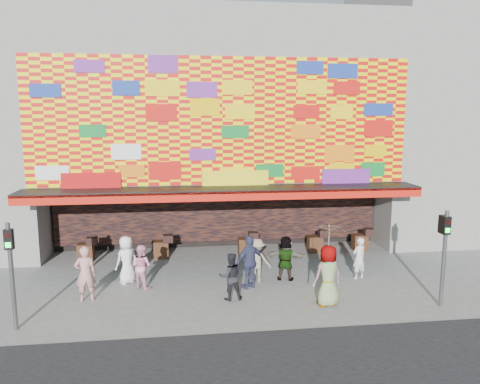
{
  "coord_description": "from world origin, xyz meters",
  "views": [
    {
      "loc": [
        -1.63,
        -14.2,
        5.82
      ],
      "look_at": [
        0.43,
        2.0,
        3.11
      ],
      "focal_mm": 35.0,
      "sensor_mm": 36.0,
      "label": 1
    }
  ],
  "objects_px": {
    "ped_a": "(127,260)",
    "ped_f": "(286,258)",
    "ped_h": "(359,258)",
    "ped_e": "(250,262)",
    "signal_left": "(11,264)",
    "ped_g": "(328,276)",
    "ped_d": "(257,260)",
    "signal_right": "(445,248)",
    "ped_i": "(141,266)",
    "ped_c": "(231,276)",
    "parasol": "(329,238)",
    "ped_b": "(85,274)"
  },
  "relations": [
    {
      "from": "ped_a",
      "to": "ped_f",
      "type": "distance_m",
      "value": 5.56
    },
    {
      "from": "ped_a",
      "to": "ped_g",
      "type": "bearing_deg",
      "value": 116.06
    },
    {
      "from": "signal_left",
      "to": "ped_e",
      "type": "xyz_separation_m",
      "value": [
        6.81,
        2.27,
        -0.95
      ]
    },
    {
      "from": "ped_a",
      "to": "ped_i",
      "type": "bearing_deg",
      "value": 96.28
    },
    {
      "from": "ped_d",
      "to": "signal_right",
      "type": "bearing_deg",
      "value": 172.31
    },
    {
      "from": "signal_right",
      "to": "ped_c",
      "type": "bearing_deg",
      "value": 167.91
    },
    {
      "from": "ped_f",
      "to": "ped_i",
      "type": "height_order",
      "value": "ped_f"
    },
    {
      "from": "signal_left",
      "to": "ped_f",
      "type": "height_order",
      "value": "signal_left"
    },
    {
      "from": "ped_g",
      "to": "ped_a",
      "type": "bearing_deg",
      "value": -38.37
    },
    {
      "from": "signal_left",
      "to": "ped_e",
      "type": "height_order",
      "value": "signal_left"
    },
    {
      "from": "ped_h",
      "to": "ped_e",
      "type": "bearing_deg",
      "value": -16.1
    },
    {
      "from": "ped_i",
      "to": "ped_a",
      "type": "bearing_deg",
      "value": -7.11
    },
    {
      "from": "ped_c",
      "to": "ped_a",
      "type": "bearing_deg",
      "value": -34.09
    },
    {
      "from": "ped_g",
      "to": "ped_f",
      "type": "bearing_deg",
      "value": -86.57
    },
    {
      "from": "ped_a",
      "to": "ped_e",
      "type": "relative_size",
      "value": 0.92
    },
    {
      "from": "parasol",
      "to": "ped_c",
      "type": "bearing_deg",
      "value": 164.1
    },
    {
      "from": "ped_c",
      "to": "parasol",
      "type": "xyz_separation_m",
      "value": [
        2.91,
        -0.83,
        1.37
      ]
    },
    {
      "from": "ped_g",
      "to": "parasol",
      "type": "relative_size",
      "value": 1.05
    },
    {
      "from": "ped_b",
      "to": "ped_f",
      "type": "distance_m",
      "value": 6.75
    },
    {
      "from": "ped_c",
      "to": "ped_e",
      "type": "distance_m",
      "value": 1.19
    },
    {
      "from": "signal_right",
      "to": "ped_d",
      "type": "xyz_separation_m",
      "value": [
        -5.24,
        2.86,
        -1.09
      ]
    },
    {
      "from": "signal_left",
      "to": "ped_g",
      "type": "xyz_separation_m",
      "value": [
        8.97,
        0.53,
        -0.91
      ]
    },
    {
      "from": "ped_h",
      "to": "ped_i",
      "type": "relative_size",
      "value": 1.0
    },
    {
      "from": "ped_f",
      "to": "ped_h",
      "type": "relative_size",
      "value": 1.06
    },
    {
      "from": "signal_left",
      "to": "ped_a",
      "type": "xyz_separation_m",
      "value": [
        2.64,
        3.29,
        -1.02
      ]
    },
    {
      "from": "parasol",
      "to": "ped_b",
      "type": "bearing_deg",
      "value": 170.01
    },
    {
      "from": "ped_e",
      "to": "ped_g",
      "type": "relative_size",
      "value": 0.96
    },
    {
      "from": "ped_a",
      "to": "ped_g",
      "type": "xyz_separation_m",
      "value": [
        6.33,
        -2.76,
        0.11
      ]
    },
    {
      "from": "signal_right",
      "to": "parasol",
      "type": "distance_m",
      "value": 3.48
    },
    {
      "from": "signal_right",
      "to": "ped_a",
      "type": "height_order",
      "value": "signal_right"
    },
    {
      "from": "ped_a",
      "to": "ped_f",
      "type": "relative_size",
      "value": 1.05
    },
    {
      "from": "signal_left",
      "to": "ped_e",
      "type": "relative_size",
      "value": 1.64
    },
    {
      "from": "signal_left",
      "to": "ped_d",
      "type": "bearing_deg",
      "value": 21.76
    },
    {
      "from": "ped_a",
      "to": "ped_e",
      "type": "xyz_separation_m",
      "value": [
        4.17,
        -1.02,
        0.07
      ]
    },
    {
      "from": "ped_b",
      "to": "ped_c",
      "type": "relative_size",
      "value": 1.17
    },
    {
      "from": "signal_right",
      "to": "ped_i",
      "type": "xyz_separation_m",
      "value": [
        -9.22,
        2.78,
        -1.11
      ]
    },
    {
      "from": "signal_right",
      "to": "ped_g",
      "type": "bearing_deg",
      "value": 171.23
    },
    {
      "from": "ped_f",
      "to": "parasol",
      "type": "bearing_deg",
      "value": 126.25
    },
    {
      "from": "ped_b",
      "to": "ped_d",
      "type": "xyz_separation_m",
      "value": [
        5.64,
        1.02,
        -0.12
      ]
    },
    {
      "from": "ped_e",
      "to": "ped_d",
      "type": "bearing_deg",
      "value": -147.85
    },
    {
      "from": "ped_f",
      "to": "parasol",
      "type": "height_order",
      "value": "parasol"
    },
    {
      "from": "signal_left",
      "to": "ped_b",
      "type": "relative_size",
      "value": 1.69
    },
    {
      "from": "ped_b",
      "to": "ped_i",
      "type": "bearing_deg",
      "value": -163.47
    },
    {
      "from": "parasol",
      "to": "ped_d",
      "type": "bearing_deg",
      "value": 127.81
    },
    {
      "from": "ped_b",
      "to": "ped_g",
      "type": "height_order",
      "value": "ped_g"
    },
    {
      "from": "signal_left",
      "to": "ped_d",
      "type": "relative_size",
      "value": 1.95
    },
    {
      "from": "ped_b",
      "to": "ped_h",
      "type": "xyz_separation_m",
      "value": [
        9.3,
        0.88,
        -0.14
      ]
    },
    {
      "from": "signal_right",
      "to": "ped_f",
      "type": "relative_size",
      "value": 1.88
    },
    {
      "from": "ped_g",
      "to": "parasol",
      "type": "distance_m",
      "value": 1.18
    },
    {
      "from": "ped_b",
      "to": "signal_left",
      "type": "bearing_deg",
      "value": 37.41
    }
  ]
}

